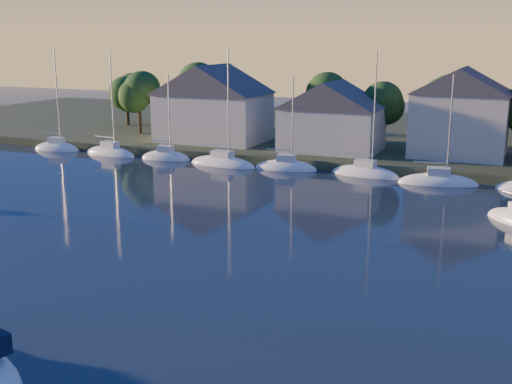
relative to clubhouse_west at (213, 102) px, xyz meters
The scene contains 7 objects.
shoreline_land 28.43m from the clubhouse_west, 37.69° to the left, with size 160.00×50.00×2.00m, color #323F25.
wooden_dock 23.56m from the clubhouse_west, 15.26° to the right, with size 120.00×3.00×1.00m, color brown.
clubhouse_west is the anchor object (origin of this frame).
clubhouse_centre 16.05m from the clubhouse_west, ahead, with size 11.55×8.40×8.08m.
clubhouse_east 30.02m from the clubhouse_west, ahead, with size 10.50×8.40×9.80m.
tree_line 24.55m from the clubhouse_west, 11.77° to the left, with size 93.40×5.40×8.90m.
moored_fleet 14.67m from the clubhouse_west, 41.98° to the right, with size 63.50×2.40×12.05m.
Camera 1 is at (15.48, -14.67, 13.87)m, focal length 45.00 mm.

